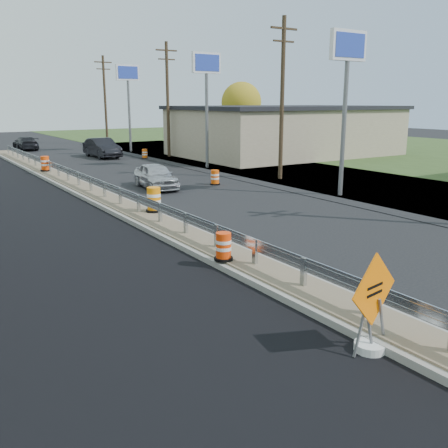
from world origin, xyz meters
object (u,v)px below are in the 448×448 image
barrel_median_mid (154,200)px  barrel_median_far (45,164)px  caution_sign (371,327)px  car_silver (156,176)px  car_dark_far (26,143)px  barrel_shoulder_far (100,150)px  barrel_median_near (224,247)px  barrel_shoulder_near (215,178)px  car_dark_mid (102,148)px  barrel_shoulder_mid (145,154)px

barrel_median_mid → barrel_median_far: 15.10m
caution_sign → car_silver: bearing=66.9°
car_silver → car_dark_far: (-1.08, 27.33, -0.03)m
barrel_shoulder_far → barrel_median_near: bearing=-103.3°
barrel_shoulder_near → car_dark_far: bearing=99.0°
barrel_median_mid → barrel_shoulder_far: barrel_median_mid is taller
barrel_shoulder_near → car_dark_mid: size_ratio=0.17×
caution_sign → barrel_shoulder_mid: size_ratio=2.49×
car_dark_far → barrel_shoulder_far: bearing=117.6°
barrel_median_near → barrel_median_far: 22.03m
car_silver → caution_sign: bearing=-96.7°
barrel_median_far → car_dark_mid: 10.36m
barrel_median_mid → car_dark_mid: car_dark_mid is taller
car_dark_far → barrel_median_far: bearing=82.5°
barrel_median_near → barrel_shoulder_near: size_ratio=0.94×
barrel_shoulder_near → barrel_shoulder_mid: barrel_shoulder_near is taller
barrel_median_near → barrel_shoulder_near: (7.55, 12.57, -0.21)m
caution_sign → barrel_shoulder_near: (7.90, 18.23, -0.09)m
car_silver → car_dark_mid: 16.93m
barrel_shoulder_mid → car_dark_mid: size_ratio=0.16×
barrel_median_far → car_silver: 9.50m
barrel_shoulder_near → car_silver: 3.44m
barrel_median_near → car_dark_far: (3.13, 40.62, 0.04)m
barrel_shoulder_far → car_silver: bearing=-100.2°
barrel_median_far → barrel_shoulder_far: bearing=54.4°
barrel_median_far → car_dark_far: car_dark_far is taller
barrel_median_near → car_silver: size_ratio=0.20×
barrel_median_far → car_dark_mid: size_ratio=0.20×
barrel_shoulder_near → barrel_median_far: bearing=126.9°
barrel_shoulder_near → barrel_shoulder_mid: (2.20, 14.58, -0.03)m
barrel_shoulder_far → car_silver: (-3.35, -18.65, 0.23)m
barrel_median_far → barrel_shoulder_mid: bearing=28.9°
barrel_median_mid → car_dark_mid: bearing=75.4°
barrel_median_far → caution_sign: bearing=-91.7°
barrel_median_far → car_silver: (3.74, -8.74, -0.01)m
caution_sign → barrel_median_far: bearing=78.7°
caution_sign → barrel_shoulder_far: size_ratio=2.10×
barrel_median_near → barrel_shoulder_far: bearing=76.7°
caution_sign → barrel_shoulder_near: 19.86m
barrel_median_far → barrel_shoulder_near: (7.09, -9.46, -0.29)m
barrel_median_near → barrel_median_mid: bearing=81.0°
barrel_median_mid → car_silver: (3.10, 6.35, -0.03)m
barrel_shoulder_mid → car_dark_far: 15.01m
barrel_shoulder_near → car_dark_far: 28.40m
barrel_shoulder_mid → barrel_shoulder_far: 5.27m
barrel_shoulder_mid → car_dark_far: size_ratio=0.18×
barrel_median_mid → car_dark_far: (2.03, 33.68, -0.06)m
barrel_median_far → barrel_median_mid: bearing=-87.6°
barrel_shoulder_mid → barrel_median_near: bearing=-109.8°
barrel_median_far → car_silver: bearing=-66.8°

